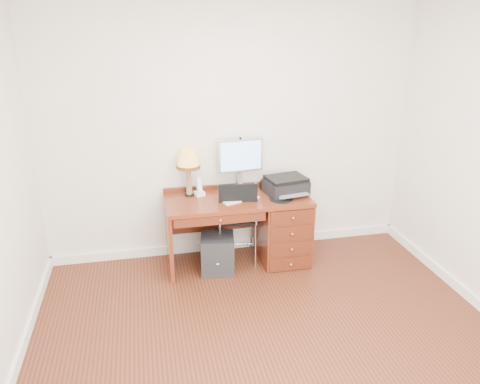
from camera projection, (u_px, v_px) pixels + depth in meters
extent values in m
plane|color=#3F1A0E|center=(273.00, 343.00, 3.85)|extent=(4.00, 4.00, 0.00)
plane|color=silver|center=(231.00, 134.00, 4.98)|extent=(4.00, 0.00, 4.00)
cube|color=white|center=(232.00, 244.00, 5.42)|extent=(4.00, 0.03, 0.10)
cube|color=white|center=(14.00, 375.00, 3.45)|extent=(0.03, 3.50, 0.10)
cube|color=maroon|center=(238.00, 200.00, 4.87)|extent=(1.50, 0.65, 0.04)
cube|color=maroon|center=(283.00, 228.00, 5.10)|extent=(0.50, 0.61, 0.71)
cube|color=maroon|center=(169.00, 239.00, 4.86)|extent=(0.04, 0.61, 0.71)
cube|color=#562111|center=(211.00, 215.00, 5.19)|extent=(0.96, 0.03, 0.39)
cube|color=#562111|center=(220.00, 220.00, 4.57)|extent=(0.91, 0.03, 0.09)
sphere|color=#BF8C3F|center=(292.00, 242.00, 4.80)|extent=(0.03, 0.03, 0.03)
cube|color=silver|center=(241.00, 190.00, 5.08)|extent=(0.23, 0.18, 0.01)
cube|color=silver|center=(240.00, 180.00, 5.09)|extent=(0.05, 0.03, 0.18)
cube|color=silver|center=(241.00, 156.00, 4.97)|extent=(0.49, 0.09, 0.35)
cube|color=#4C8CF2|center=(241.00, 156.00, 4.95)|extent=(0.45, 0.05, 0.31)
cube|color=white|center=(241.00, 200.00, 4.81)|extent=(0.41, 0.24, 0.01)
cylinder|color=black|center=(281.00, 199.00, 4.83)|extent=(0.24, 0.24, 0.01)
ellipsoid|color=white|center=(281.00, 197.00, 4.82)|extent=(0.11, 0.07, 0.04)
cube|color=black|center=(286.00, 187.00, 4.97)|extent=(0.47, 0.39, 0.15)
cube|color=black|center=(286.00, 179.00, 4.94)|extent=(0.45, 0.37, 0.04)
cylinder|color=black|center=(190.00, 194.00, 4.94)|extent=(0.10, 0.10, 0.02)
cone|color=#966E47|center=(189.00, 180.00, 4.89)|extent=(0.07, 0.07, 0.30)
cone|color=gold|center=(188.00, 158.00, 4.80)|extent=(0.24, 0.24, 0.19)
cylinder|color=#593814|center=(188.00, 166.00, 4.83)|extent=(0.25, 0.25, 0.04)
cube|color=white|center=(199.00, 193.00, 4.93)|extent=(0.12, 0.12, 0.04)
cube|color=white|center=(199.00, 184.00, 4.90)|extent=(0.07, 0.08, 0.16)
cylinder|color=black|center=(264.00, 185.00, 5.11)|extent=(0.08, 0.08, 0.10)
cube|color=black|center=(236.00, 216.00, 5.05)|extent=(0.49, 0.49, 0.03)
cube|color=black|center=(240.00, 197.00, 4.75)|extent=(0.40, 0.08, 0.27)
cylinder|color=silver|center=(217.00, 231.00, 5.27)|extent=(0.02, 0.02, 0.50)
cylinder|color=silver|center=(249.00, 228.00, 5.35)|extent=(0.02, 0.02, 0.50)
cylinder|color=silver|center=(223.00, 246.00, 4.93)|extent=(0.02, 0.02, 0.50)
cylinder|color=silver|center=(257.00, 243.00, 5.00)|extent=(0.02, 0.02, 0.50)
cylinder|color=silver|center=(222.00, 206.00, 4.74)|extent=(0.02, 0.02, 0.44)
cylinder|color=silver|center=(258.00, 203.00, 4.82)|extent=(0.02, 0.02, 0.44)
cube|color=black|center=(218.00, 254.00, 4.89)|extent=(0.39, 0.39, 0.40)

